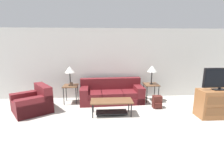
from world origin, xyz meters
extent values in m
plane|color=#B2ADA3|center=(0.00, 0.00, 0.00)|extent=(24.00, 24.00, 0.00)
cube|color=silver|center=(0.00, 3.84, 1.30)|extent=(9.06, 0.06, 2.60)
cube|color=maroon|center=(-0.03, 3.19, 0.11)|extent=(2.25, 1.03, 0.22)
cube|color=maroon|center=(-0.76, 3.14, 0.32)|extent=(0.76, 0.86, 0.20)
cube|color=maroon|center=(-0.03, 3.17, 0.32)|extent=(0.76, 0.86, 0.20)
cube|color=maroon|center=(0.71, 3.21, 0.32)|extent=(0.76, 0.86, 0.20)
cube|color=maroon|center=(-0.05, 3.52, 0.62)|extent=(2.21, 0.37, 0.40)
cube|color=maroon|center=(-0.99, 3.14, 0.29)|extent=(0.33, 0.93, 0.58)
cube|color=maroon|center=(0.93, 3.24, 0.29)|extent=(0.33, 0.93, 0.58)
cube|color=maroon|center=(-2.53, 2.46, 0.20)|extent=(1.40, 1.40, 0.40)
cube|color=maroon|center=(-2.22, 2.67, 0.60)|extent=(0.79, 0.98, 0.40)
cube|color=maroon|center=(-2.75, 2.76, 0.28)|extent=(0.98, 0.79, 0.56)
cube|color=maroon|center=(-2.32, 2.15, 0.28)|extent=(0.98, 0.79, 0.56)
cube|color=brown|center=(-0.11, 2.07, 0.43)|extent=(1.22, 0.56, 0.04)
cylinder|color=black|center=(-0.65, 1.86, 0.20)|extent=(0.03, 0.03, 0.41)
cylinder|color=black|center=(0.44, 1.86, 0.20)|extent=(0.03, 0.03, 0.41)
cylinder|color=black|center=(-0.65, 2.29, 0.20)|extent=(0.03, 0.03, 0.41)
cylinder|color=black|center=(0.44, 2.29, 0.20)|extent=(0.03, 0.03, 0.41)
cube|color=black|center=(-0.11, 2.07, 0.08)|extent=(0.91, 0.39, 0.02)
cube|color=brown|center=(-1.46, 3.24, 0.62)|extent=(0.50, 0.55, 0.03)
cylinder|color=black|center=(-1.67, 3.01, 0.30)|extent=(0.03, 0.03, 0.60)
cylinder|color=black|center=(-1.25, 3.01, 0.30)|extent=(0.03, 0.03, 0.60)
cylinder|color=black|center=(-1.67, 3.48, 0.30)|extent=(0.03, 0.03, 0.60)
cylinder|color=black|center=(-1.25, 3.48, 0.30)|extent=(0.03, 0.03, 0.60)
cube|color=brown|center=(1.41, 3.24, 0.62)|extent=(0.50, 0.55, 0.03)
cylinder|color=black|center=(1.20, 3.01, 0.30)|extent=(0.03, 0.03, 0.60)
cylinder|color=black|center=(1.62, 3.01, 0.30)|extent=(0.03, 0.03, 0.60)
cylinder|color=black|center=(1.20, 3.48, 0.30)|extent=(0.03, 0.03, 0.60)
cylinder|color=black|center=(1.62, 3.48, 0.30)|extent=(0.03, 0.03, 0.60)
cylinder|color=black|center=(-1.46, 3.24, 0.64)|extent=(0.14, 0.14, 0.02)
cylinder|color=black|center=(-1.46, 3.24, 0.87)|extent=(0.04, 0.04, 0.43)
cone|color=white|center=(-1.46, 3.24, 1.19)|extent=(0.33, 0.33, 0.22)
cylinder|color=black|center=(1.41, 3.24, 0.64)|extent=(0.14, 0.14, 0.02)
cylinder|color=black|center=(1.41, 3.24, 0.87)|extent=(0.04, 0.04, 0.43)
cone|color=white|center=(1.41, 3.24, 1.19)|extent=(0.33, 0.33, 0.22)
cube|color=#935B33|center=(2.88, 1.72, 0.40)|extent=(1.10, 0.52, 0.80)
cube|color=brown|center=(2.88, 1.46, 0.26)|extent=(0.97, 0.01, 0.22)
cube|color=black|center=(2.88, 1.72, 0.81)|extent=(0.35, 0.20, 0.02)
cube|color=black|center=(2.88, 1.72, 0.84)|extent=(0.06, 0.04, 0.05)
cube|color=black|center=(2.88, 1.72, 1.14)|extent=(1.00, 0.05, 0.55)
cube|color=black|center=(2.88, 1.69, 1.14)|extent=(0.92, 0.01, 0.48)
cube|color=#4C1E19|center=(1.41, 2.53, 0.20)|extent=(0.27, 0.22, 0.41)
cube|color=#4C1E19|center=(1.41, 2.40, 0.12)|extent=(0.21, 0.05, 0.16)
cylinder|color=#4C1E19|center=(1.34, 2.66, 0.22)|extent=(0.02, 0.02, 0.30)
cylinder|color=#4C1E19|center=(1.49, 2.66, 0.22)|extent=(0.02, 0.02, 0.30)
cube|color=#4C3828|center=(-1.42, 3.16, 0.70)|extent=(0.10, 0.04, 0.13)
camera|label=1|loc=(-0.43, -2.76, 2.07)|focal=28.00mm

